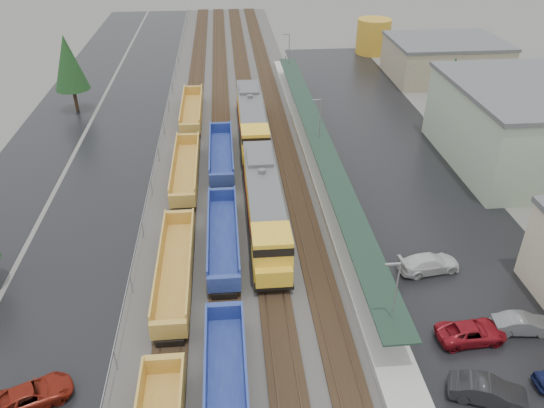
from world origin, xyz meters
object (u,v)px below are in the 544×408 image
(locomotive_trail, at_px, (252,121))
(well_string_yellow, at_px, (176,269))
(parked_car_west_c, at_px, (31,395))
(parked_car_east_e, at_px, (523,324))
(well_string_blue, at_px, (227,392))
(locomotive_lead, at_px, (264,206))
(parked_car_east_b, at_px, (471,332))
(storage_tank, at_px, (373,36))
(parked_car_east_a, at_px, (488,391))
(parked_car_east_c, at_px, (429,263))

(locomotive_trail, relative_size, well_string_yellow, 0.25)
(parked_car_west_c, distance_m, parked_car_east_e, 34.69)
(well_string_blue, bearing_deg, locomotive_lead, 78.67)
(parked_car_west_c, xyz_separation_m, parked_car_east_b, (30.39, 2.81, 0.00))
(locomotive_trail, bearing_deg, parked_car_west_c, -112.57)
(storage_tank, bearing_deg, parked_car_west_c, -118.39)
(storage_tank, relative_size, parked_car_west_c, 1.27)
(storage_tank, bearing_deg, locomotive_lead, -113.43)
(locomotive_lead, xyz_separation_m, parked_car_west_c, (-16.49, -18.67, -1.86))
(locomotive_trail, xyz_separation_m, parked_car_east_a, (12.77, -42.09, -1.76))
(parked_car_east_c, relative_size, parked_car_east_e, 1.22)
(well_string_yellow, relative_size, parked_car_west_c, 17.08)
(parked_car_east_e, bearing_deg, parked_car_east_b, 102.05)
(well_string_blue, height_order, storage_tank, storage_tank)
(well_string_blue, relative_size, parked_car_east_b, 16.32)
(well_string_blue, xyz_separation_m, parked_car_east_c, (17.60, 12.26, -0.42))
(well_string_yellow, distance_m, well_string_blue, 13.49)
(parked_car_east_a, bearing_deg, locomotive_trail, 37.02)
(storage_tank, bearing_deg, parked_car_east_b, -99.00)
(well_string_yellow, distance_m, parked_car_east_b, 23.59)
(parked_car_west_c, bearing_deg, well_string_blue, -120.00)
(well_string_blue, relative_size, storage_tank, 12.88)
(parked_car_east_c, distance_m, parked_car_east_e, 8.90)
(well_string_yellow, height_order, well_string_blue, well_string_blue)
(parked_car_east_e, bearing_deg, parked_car_west_c, 101.26)
(locomotive_trail, relative_size, parked_car_west_c, 4.21)
(parked_car_east_a, xyz_separation_m, parked_car_east_c, (0.83, 13.39, -0.03))
(well_string_blue, distance_m, parked_car_east_a, 16.81)
(well_string_blue, distance_m, parked_car_east_c, 21.45)
(parked_car_west_c, bearing_deg, parked_car_east_b, -108.77)
(well_string_yellow, height_order, parked_car_east_c, well_string_yellow)
(storage_tank, xyz_separation_m, parked_car_east_a, (-13.11, -80.78, -2.43))
(parked_car_east_e, bearing_deg, well_string_blue, 107.55)
(well_string_yellow, bearing_deg, parked_car_east_c, -1.64)
(parked_car_east_b, bearing_deg, locomotive_lead, 37.78)
(well_string_yellow, height_order, storage_tank, storage_tank)
(well_string_yellow, relative_size, parked_car_east_b, 17.06)
(well_string_blue, height_order, parked_car_east_c, well_string_blue)
(parked_car_west_c, relative_size, parked_car_east_a, 1.04)
(locomotive_lead, xyz_separation_m, parked_car_east_b, (13.90, -15.86, -1.86))
(parked_car_east_b, bearing_deg, well_string_yellow, 64.72)
(parked_car_east_b, height_order, parked_car_east_c, parked_car_east_c)
(well_string_blue, bearing_deg, well_string_yellow, 107.25)
(locomotive_trail, bearing_deg, well_string_blue, -95.58)
(locomotive_lead, distance_m, locomotive_trail, 21.00)
(locomotive_lead, height_order, parked_car_west_c, locomotive_lead)
(storage_tank, height_order, parked_car_east_b, storage_tank)
(locomotive_trail, relative_size, storage_tank, 3.32)
(parked_car_east_b, bearing_deg, parked_car_west_c, 91.83)
(parked_car_east_a, relative_size, parked_car_east_e, 1.12)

